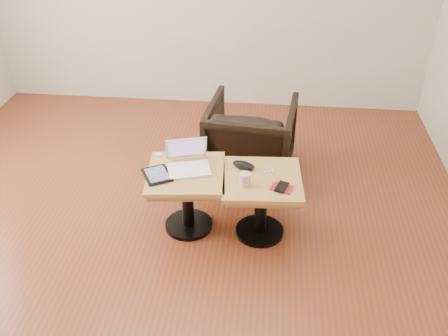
# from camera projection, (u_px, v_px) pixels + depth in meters

# --- Properties ---
(room_shell) EXTENTS (4.52, 4.52, 2.71)m
(room_shell) POSITION_uv_depth(u_px,v_px,m) (158.00, 59.00, 2.94)
(room_shell) COLOR #682F13
(room_shell) RESTS_ON ground
(side_table_left) EXTENTS (0.59, 0.59, 0.49)m
(side_table_left) POSITION_uv_depth(u_px,v_px,m) (187.00, 186.00, 3.55)
(side_table_left) COLOR black
(side_table_left) RESTS_ON ground
(side_table_right) EXTENTS (0.57, 0.57, 0.49)m
(side_table_right) POSITION_uv_depth(u_px,v_px,m) (261.00, 192.00, 3.49)
(side_table_right) COLOR black
(side_table_right) RESTS_ON ground
(laptop) EXTENTS (0.36, 0.34, 0.20)m
(laptop) POSITION_uv_depth(u_px,v_px,m) (188.00, 162.00, 3.51)
(laptop) COLOR white
(laptop) RESTS_ON side_table_left
(tablet) EXTENTS (0.26, 0.28, 0.02)m
(tablet) POSITION_uv_depth(u_px,v_px,m) (157.00, 175.00, 3.44)
(tablet) COLOR black
(tablet) RESTS_ON side_table_left
(charging_adapter) EXTENTS (0.04, 0.04, 0.02)m
(charging_adapter) POSITION_uv_depth(u_px,v_px,m) (159.00, 155.00, 3.65)
(charging_adapter) COLOR white
(charging_adapter) RESTS_ON side_table_left
(glasses_case) EXTENTS (0.18, 0.13, 0.05)m
(glasses_case) POSITION_uv_depth(u_px,v_px,m) (244.00, 165.00, 3.51)
(glasses_case) COLOR black
(glasses_case) RESTS_ON side_table_right
(striped_cup) EXTENTS (0.09, 0.09, 0.09)m
(striped_cup) POSITION_uv_depth(u_px,v_px,m) (245.00, 179.00, 3.32)
(striped_cup) COLOR #DA617C
(striped_cup) RESTS_ON side_table_right
(earbuds_tangle) EXTENTS (0.07, 0.06, 0.01)m
(earbuds_tangle) POSITION_uv_depth(u_px,v_px,m) (270.00, 171.00, 3.48)
(earbuds_tangle) COLOR white
(earbuds_tangle) RESTS_ON side_table_right
(phone_on_sleeve) EXTENTS (0.16, 0.14, 0.02)m
(phone_on_sleeve) POSITION_uv_depth(u_px,v_px,m) (282.00, 187.00, 3.31)
(phone_on_sleeve) COLOR #6D0305
(phone_on_sleeve) RESTS_ON side_table_right
(armchair) EXTENTS (0.78, 0.79, 0.66)m
(armchair) POSITION_uv_depth(u_px,v_px,m) (251.00, 138.00, 4.21)
(armchair) COLOR black
(armchair) RESTS_ON ground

